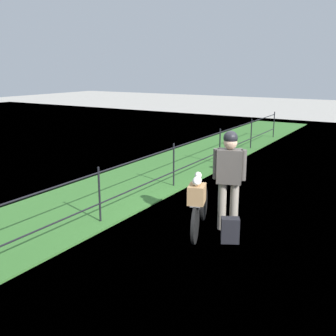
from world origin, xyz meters
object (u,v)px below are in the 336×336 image
(bicycle_main, at_px, (200,212))
(terrier_dog, at_px, (197,180))
(cyclist_person, at_px, (229,172))
(backpack_on_paving, at_px, (230,230))
(mooring_bollard, at_px, (227,164))
(wooden_crate, at_px, (197,194))

(bicycle_main, xyz_separation_m, terrier_dog, (-0.33, -0.11, 0.66))
(bicycle_main, height_order, terrier_dog, terrier_dog)
(cyclist_person, height_order, backpack_on_paving, cyclist_person)
(terrier_dog, bearing_deg, bicycle_main, 18.26)
(bicycle_main, relative_size, backpack_on_paving, 3.92)
(cyclist_person, bearing_deg, backpack_on_paving, -152.94)
(cyclist_person, height_order, mooring_bollard, cyclist_person)
(wooden_crate, bearing_deg, cyclist_person, -21.52)
(mooring_bollard, bearing_deg, cyclist_person, -157.02)
(terrier_dog, relative_size, backpack_on_paving, 0.81)
(backpack_on_paving, bearing_deg, bicycle_main, -41.59)
(wooden_crate, xyz_separation_m, cyclist_person, (0.65, -0.26, 0.24))
(wooden_crate, xyz_separation_m, mooring_bollard, (4.27, 1.28, -0.57))
(bicycle_main, distance_m, mooring_bollard, 4.09)
(bicycle_main, distance_m, backpack_on_paving, 0.64)
(terrier_dog, height_order, backpack_on_paving, terrier_dog)
(wooden_crate, relative_size, backpack_on_paving, 0.87)
(wooden_crate, distance_m, backpack_on_paving, 0.77)
(wooden_crate, bearing_deg, terrier_dog, 18.26)
(wooden_crate, relative_size, mooring_bollard, 0.92)
(wooden_crate, distance_m, cyclist_person, 0.74)
(cyclist_person, xyz_separation_m, mooring_bollard, (3.62, 1.53, -0.81))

